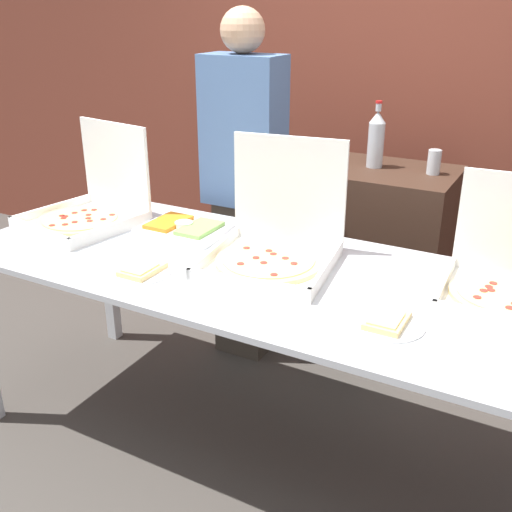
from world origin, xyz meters
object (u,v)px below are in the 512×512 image
(pizza_box_far_right, at_px, (506,278))
(soda_can_silver, at_px, (434,162))
(pizza_box_near_right, at_px, (89,207))
(paper_plate_front_left, at_px, (142,271))
(veggie_tray, at_px, (184,229))
(soda_bottle, at_px, (376,139))
(paper_plate_front_right, at_px, (387,322))
(pizza_box_far_left, at_px, (274,243))
(person_guest_cap, at_px, (244,187))

(pizza_box_far_right, relative_size, soda_can_silver, 3.62)
(pizza_box_near_right, bearing_deg, pizza_box_far_right, 12.69)
(paper_plate_front_left, relative_size, veggie_tray, 0.59)
(soda_bottle, bearing_deg, paper_plate_front_right, -69.58)
(soda_bottle, bearing_deg, soda_can_silver, 0.51)
(pizza_box_far_left, distance_m, person_guest_cap, 0.79)
(pizza_box_near_right, distance_m, pizza_box_far_left, 0.98)
(veggie_tray, bearing_deg, soda_bottle, 58.11)
(pizza_box_near_right, height_order, pizza_box_far_left, pizza_box_far_left)
(paper_plate_front_right, height_order, paper_plate_front_left, same)
(pizza_box_far_left, height_order, paper_plate_front_left, pizza_box_far_left)
(pizza_box_near_right, height_order, soda_can_silver, pizza_box_near_right)
(paper_plate_front_left, bearing_deg, soda_bottle, 71.18)
(soda_can_silver, height_order, person_guest_cap, person_guest_cap)
(pizza_box_near_right, bearing_deg, veggie_tray, 21.10)
(pizza_box_far_left, distance_m, soda_bottle, 1.06)
(pizza_box_far_right, relative_size, paper_plate_front_right, 1.80)
(pizza_box_far_right, distance_m, paper_plate_front_left, 1.34)
(pizza_box_far_right, bearing_deg, pizza_box_near_right, -179.38)
(soda_bottle, xyz_separation_m, soda_can_silver, (0.31, 0.00, -0.09))
(pizza_box_far_left, bearing_deg, veggie_tray, 160.56)
(paper_plate_front_right, height_order, soda_can_silver, soda_can_silver)
(pizza_box_near_right, relative_size, pizza_box_far_left, 0.96)
(pizza_box_near_right, relative_size, person_guest_cap, 0.29)
(veggie_tray, distance_m, person_guest_cap, 0.52)
(paper_plate_front_right, relative_size, veggie_tray, 0.66)
(pizza_box_far_left, relative_size, paper_plate_front_left, 2.51)
(pizza_box_near_right, distance_m, paper_plate_front_left, 0.68)
(pizza_box_far_left, relative_size, person_guest_cap, 0.30)
(pizza_box_near_right, distance_m, paper_plate_front_right, 1.56)
(pizza_box_far_right, xyz_separation_m, paper_plate_front_right, (-0.30, -0.39, -0.06))
(pizza_box_far_left, distance_m, pizza_box_far_right, 0.86)
(soda_bottle, height_order, person_guest_cap, person_guest_cap)
(paper_plate_front_right, bearing_deg, soda_can_silver, 97.81)
(paper_plate_front_left, xyz_separation_m, soda_can_silver, (0.77, 1.37, 0.22))
(pizza_box_far_left, height_order, soda_can_silver, pizza_box_far_left)
(pizza_box_near_right, bearing_deg, pizza_box_far_left, 8.91)
(pizza_box_near_right, xyz_separation_m, soda_bottle, (1.05, 1.02, 0.24))
(paper_plate_front_left, height_order, veggie_tray, veggie_tray)
(pizza_box_far_right, height_order, person_guest_cap, person_guest_cap)
(pizza_box_far_right, height_order, paper_plate_front_left, pizza_box_far_right)
(paper_plate_front_left, bearing_deg, paper_plate_front_right, 3.70)
(paper_plate_front_right, relative_size, paper_plate_front_left, 1.12)
(person_guest_cap, bearing_deg, veggie_tray, 87.57)
(pizza_box_far_left, xyz_separation_m, paper_plate_front_left, (-0.40, -0.34, -0.07))
(pizza_box_far_left, xyz_separation_m, soda_bottle, (0.07, 1.03, 0.23))
(soda_can_silver, xyz_separation_m, person_guest_cap, (-0.86, -0.42, -0.14))
(pizza_box_far_right, height_order, veggie_tray, pizza_box_far_right)
(pizza_box_near_right, height_order, pizza_box_far_right, pizza_box_near_right)
(pizza_box_far_right, bearing_deg, soda_bottle, 128.01)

